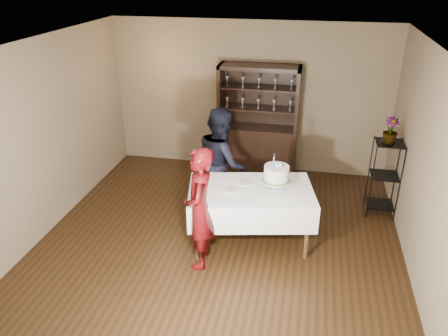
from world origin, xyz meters
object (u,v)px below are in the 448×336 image
at_px(plant_etagere, 384,175).
at_px(cake, 276,175).
at_px(man, 221,162).
at_px(woman, 199,209).
at_px(cake_table, 251,202).
at_px(china_hutch, 257,139).
at_px(potted_plant, 391,130).

bearing_deg(plant_etagere, cake, -144.98).
height_order(plant_etagere, man, man).
bearing_deg(woman, cake, 118.63).
distance_m(plant_etagere, cake_table, 2.21).
xyz_separation_m(china_hutch, man, (-0.35, -1.52, 0.18)).
relative_size(china_hutch, cake, 3.90).
relative_size(china_hutch, cake_table, 1.09).
bearing_deg(woman, cake_table, 127.43).
distance_m(china_hutch, plant_etagere, 2.33).
height_order(man, potted_plant, man).
xyz_separation_m(woman, man, (-0.01, 1.31, 0.04)).
height_order(woman, potted_plant, woman).
xyz_separation_m(cake_table, cake, (0.32, 0.09, 0.40)).
bearing_deg(cake_table, man, 128.28).
xyz_separation_m(china_hutch, cake, (0.53, -2.14, 0.37)).
distance_m(cake_table, cake, 0.52).
bearing_deg(china_hutch, cake, -75.98).
height_order(woman, man, man).
bearing_deg(man, plant_etagere, -104.54).
relative_size(plant_etagere, cake, 2.34).
height_order(china_hutch, potted_plant, china_hutch).
height_order(cake, potted_plant, potted_plant).
bearing_deg(woman, china_hutch, 163.33).
height_order(plant_etagere, cake_table, plant_etagere).
height_order(cake_table, cake, cake).
xyz_separation_m(cake_table, potted_plant, (1.84, 1.17, 0.74)).
xyz_separation_m(woman, potted_plant, (2.40, 1.76, 0.57)).
bearing_deg(potted_plant, cake, -144.88).
height_order(cake_table, man, man).
bearing_deg(cake, cake_table, -163.65).
height_order(china_hutch, woman, china_hutch).
distance_m(china_hutch, cake, 2.23).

